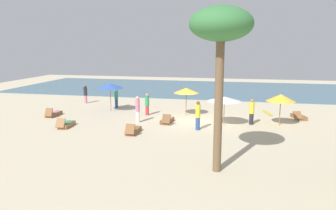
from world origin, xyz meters
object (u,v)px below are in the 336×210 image
umbrella_1 (110,86)px  lounger_0 (53,114)px  lounger_3 (167,120)px  umbrella_2 (224,99)px  surfboard (267,113)px  person_1 (85,94)px  person_2 (138,109)px  umbrella_3 (186,90)px  lounger_4 (299,117)px  person_3 (116,97)px  palm_2 (221,30)px  person_4 (198,115)px  lounger_2 (133,131)px  umbrella_0 (281,98)px  lounger_1 (66,125)px  person_5 (147,104)px  person_0 (252,112)px

umbrella_1 → lounger_0: bearing=-144.6°
umbrella_1 → lounger_3: (5.37, -2.89, -1.95)m
umbrella_2 → surfboard: (3.29, 4.59, -1.77)m
person_1 → person_2: (7.02, -6.16, 0.10)m
lounger_0 → person_2: person_2 is taller
umbrella_1 → umbrella_3: 6.31m
lounger_3 → person_1: person_1 is taller
umbrella_1 → lounger_4: (14.67, 0.28, -1.96)m
person_1 → person_3: person_3 is taller
person_2 → palm_2: (6.01, -7.72, 5.07)m
person_1 → person_4: (11.41, -7.27, 0.10)m
person_1 → person_3: size_ratio=0.98×
lounger_4 → person_4: size_ratio=0.95×
umbrella_1 → person_1: (-3.72, 2.99, -1.25)m
umbrella_2 → lounger_2: umbrella_2 is taller
umbrella_3 → lounger_4: umbrella_3 is taller
person_2 → umbrella_3: bearing=44.6°
umbrella_0 → surfboard: (-0.43, 3.95, -1.88)m
umbrella_0 → palm_2: size_ratio=0.31×
umbrella_1 → person_1: bearing=141.2°
lounger_1 → person_3: size_ratio=0.96×
lounger_0 → person_2: size_ratio=0.88×
lounger_2 → lounger_3: size_ratio=0.98×
umbrella_0 → person_3: (-13.13, 3.55, -1.02)m
lounger_0 → lounger_1: lounger_0 is taller
lounger_3 → lounger_4: 9.82m
umbrella_3 → person_5: (-2.99, -0.53, -1.10)m
lounger_0 → lounger_4: size_ratio=0.92×
lounger_3 → lounger_2: bearing=-116.4°
person_2 → person_3: bearing=125.8°
umbrella_3 → lounger_1: bearing=-144.5°
person_1 → umbrella_2: bearing=-23.3°
person_2 → person_0: bearing=7.8°
person_0 → person_2: size_ratio=0.95×
person_5 → umbrella_1: bearing=167.3°
umbrella_1 → person_3: bearing=94.2°
surfboard → lounger_0: bearing=-164.3°
lounger_4 → umbrella_0: bearing=-126.1°
person_1 → person_2: person_2 is taller
person_4 → palm_2: 8.48m
lounger_3 → palm_2: bearing=-63.8°
lounger_3 → person_1: size_ratio=0.97×
umbrella_1 → lounger_3: bearing=-28.3°
lounger_0 → lounger_3: 9.05m
lounger_4 → person_1: bearing=171.6°
umbrella_0 → surfboard: bearing=96.2°
umbrella_1 → person_2: (3.30, -3.18, -1.16)m
lounger_2 → person_0: person_0 is taller
umbrella_3 → person_3: umbrella_3 is taller
umbrella_0 → lounger_2: bearing=-156.6°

